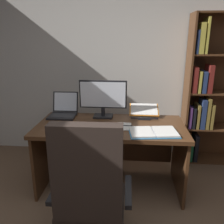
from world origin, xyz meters
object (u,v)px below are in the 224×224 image
(notepad, at_px, (124,126))
(keyboard, at_px, (98,129))
(reading_stand_with_book, at_px, (144,111))
(office_chair, at_px, (90,201))
(open_binder, at_px, (153,132))
(desk, at_px, (111,140))
(laptop, at_px, (63,111))
(pen, at_px, (126,126))
(bookshelf, at_px, (213,95))
(monitor, at_px, (103,98))
(computer_mouse, at_px, (69,127))

(notepad, bearing_deg, keyboard, -157.66)
(reading_stand_with_book, bearing_deg, notepad, -121.12)
(office_chair, distance_m, open_binder, 0.91)
(desk, height_order, keyboard, keyboard)
(desk, relative_size, notepad, 7.49)
(laptop, bearing_deg, pen, -22.98)
(bookshelf, height_order, pen, bookshelf)
(desk, xyz_separation_m, laptop, (-0.59, 0.19, 0.26))
(keyboard, distance_m, open_binder, 0.55)
(reading_stand_with_book, xyz_separation_m, pen, (-0.21, -0.37, -0.05))
(monitor, height_order, reading_stand_with_book, monitor)
(desk, height_order, bookshelf, bookshelf)
(bookshelf, bearing_deg, desk, -152.37)
(reading_stand_with_book, distance_m, open_binder, 0.53)
(notepad, bearing_deg, monitor, 129.29)
(office_chair, height_order, keyboard, office_chair)
(laptop, height_order, notepad, laptop)
(keyboard, bearing_deg, bookshelf, 32.92)
(bookshelf, height_order, reading_stand_with_book, bookshelf)
(computer_mouse, bearing_deg, office_chair, -65.56)
(laptop, bearing_deg, bookshelf, 14.41)
(bookshelf, distance_m, office_chair, 2.17)
(reading_stand_with_book, distance_m, notepad, 0.44)
(open_binder, bearing_deg, laptop, 148.54)
(office_chair, xyz_separation_m, laptop, (-0.51, 1.16, 0.33))
(office_chair, distance_m, monitor, 1.26)
(bookshelf, height_order, monitor, bookshelf)
(monitor, height_order, open_binder, monitor)
(bookshelf, height_order, keyboard, bookshelf)
(office_chair, bearing_deg, reading_stand_with_book, 69.32)
(laptop, relative_size, keyboard, 0.80)
(office_chair, relative_size, monitor, 2.07)
(bookshelf, relative_size, open_binder, 3.89)
(laptop, bearing_deg, desk, -17.94)
(desk, height_order, notepad, notepad)
(open_binder, xyz_separation_m, notepad, (-0.29, 0.15, -0.01))
(monitor, distance_m, open_binder, 0.74)
(keyboard, bearing_deg, office_chair, -87.07)
(computer_mouse, relative_size, pen, 0.74)
(keyboard, bearing_deg, monitor, 90.00)
(bookshelf, relative_size, laptop, 5.74)
(monitor, relative_size, computer_mouse, 5.22)
(desk, distance_m, computer_mouse, 0.52)
(desk, relative_size, open_binder, 3.17)
(reading_stand_with_book, relative_size, open_binder, 0.69)
(pen, bearing_deg, keyboard, -159.16)
(keyboard, distance_m, computer_mouse, 0.30)
(open_binder, bearing_deg, office_chair, -132.84)
(bookshelf, bearing_deg, pen, -144.55)
(computer_mouse, height_order, open_binder, computer_mouse)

